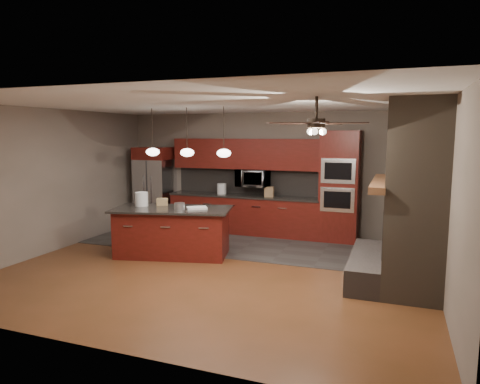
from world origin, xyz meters
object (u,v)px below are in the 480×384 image
at_px(white_bucket, 142,199).
at_px(counter_box, 269,192).
at_px(kitchen_island, 172,232).
at_px(paint_tray, 197,208).
at_px(oven_tower, 339,187).
at_px(refrigerator, 155,187).
at_px(counter_bucket, 222,189).
at_px(microwave, 253,178).
at_px(cardboard_box, 162,202).
at_px(paint_can, 180,206).

height_order(white_bucket, counter_box, white_bucket).
bearing_deg(kitchen_island, paint_tray, -2.41).
distance_m(oven_tower, refrigerator, 4.51).
relative_size(oven_tower, refrigerator, 1.20).
xyz_separation_m(paint_tray, counter_bucket, (-0.39, 2.15, 0.09)).
xyz_separation_m(white_bucket, counter_bucket, (0.76, 2.23, -0.03)).
xyz_separation_m(microwave, counter_box, (0.43, -0.10, -0.29)).
height_order(refrigerator, white_bucket, refrigerator).
xyz_separation_m(white_bucket, cardboard_box, (0.34, 0.21, -0.07)).
height_order(microwave, counter_box, microwave).
distance_m(microwave, refrigerator, 2.55).
bearing_deg(counter_box, refrigerator, 172.16).
relative_size(paint_can, counter_bucket, 0.79).
bearing_deg(microwave, kitchen_island, -110.18).
distance_m(paint_can, counter_bucket, 2.35).
relative_size(oven_tower, microwave, 3.25).
bearing_deg(refrigerator, cardboard_box, -55.15).
xyz_separation_m(microwave, paint_tray, (-0.36, -2.20, -0.36)).
bearing_deg(refrigerator, kitchen_island, -52.08).
distance_m(oven_tower, paint_can, 3.50).
xyz_separation_m(oven_tower, paint_can, (-2.60, -2.34, -0.21)).
bearing_deg(counter_bucket, oven_tower, -0.16).
height_order(microwave, paint_can, microwave).
height_order(oven_tower, cardboard_box, oven_tower).
xyz_separation_m(paint_can, cardboard_box, (-0.56, 0.32, 0.00)).
bearing_deg(paint_tray, refrigerator, 103.17).
bearing_deg(kitchen_island, microwave, 56.33).
bearing_deg(cardboard_box, refrigerator, 96.16).
height_order(oven_tower, white_bucket, oven_tower).
height_order(oven_tower, refrigerator, oven_tower).
bearing_deg(oven_tower, counter_bucket, 179.84).
distance_m(paint_tray, counter_bucket, 2.19).
distance_m(refrigerator, counter_box, 2.96).
bearing_deg(microwave, counter_box, -13.21).
relative_size(refrigerator, cardboard_box, 9.27).
distance_m(oven_tower, white_bucket, 4.14).
relative_size(oven_tower, cardboard_box, 11.11).
bearing_deg(refrigerator, paint_tray, -43.72).
relative_size(kitchen_island, white_bucket, 8.82).
bearing_deg(microwave, paint_can, -104.60).
xyz_separation_m(microwave, paint_can, (-0.62, -2.39, -0.32)).
bearing_deg(white_bucket, paint_tray, 3.72).
distance_m(white_bucket, paint_can, 0.90).
height_order(oven_tower, counter_box, oven_tower).
relative_size(kitchen_island, paint_tray, 6.51).
relative_size(microwave, kitchen_island, 0.31).
relative_size(oven_tower, kitchen_island, 1.00).
distance_m(white_bucket, counter_bucket, 2.35).
distance_m(cardboard_box, counter_bucket, 2.06).
xyz_separation_m(kitchen_island, counter_bucket, (0.09, 2.25, 0.56)).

